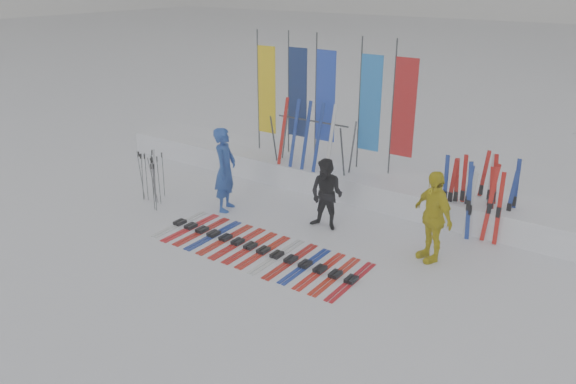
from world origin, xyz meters
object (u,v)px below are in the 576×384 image
Objects in this scene: person_blue at (225,170)px; person_yellow at (433,216)px; ski_rack at (312,137)px; person_black at (327,194)px; ski_row at (257,249)px.

person_blue is 1.09× the size of person_yellow.
ski_rack is (0.92, 2.24, 0.40)m from person_blue.
person_yellow is at bearing -4.31° from person_black.
person_black is 1.93m from ski_row.
person_blue reaches higher than ski_rack.
person_blue reaches higher than person_black.
person_blue is 0.44× the size of ski_row.
person_black is 0.87× the size of person_yellow.
ski_rack is at bearing -172.70° from person_yellow.
person_black is 2.42m from ski_rack.
ski_rack is at bearing 127.21° from person_black.
person_blue is 0.96× the size of ski_rack.
person_yellow is 3.47m from ski_row.
ski_row is at bearing -111.86° from person_black.
person_black is at bearing -148.56° from person_yellow.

